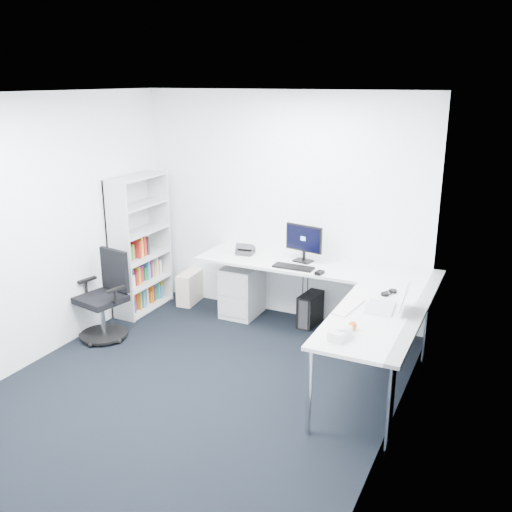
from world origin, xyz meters
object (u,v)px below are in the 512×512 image
at_px(bookshelf, 140,244).
at_px(task_chair, 101,297).
at_px(monitor, 303,243).
at_px(l_desk, 302,308).
at_px(laptop, 381,295).

height_order(bookshelf, task_chair, bookshelf).
distance_m(bookshelf, monitor, 2.05).
height_order(l_desk, laptop, laptop).
bearing_deg(bookshelf, task_chair, -83.18).
relative_size(l_desk, laptop, 7.64).
relative_size(task_chair, monitor, 2.15).
bearing_deg(laptop, task_chair, -179.79).
distance_m(task_chair, laptop, 3.09).
xyz_separation_m(l_desk, monitor, (-0.16, 0.40, 0.62)).
relative_size(l_desk, monitor, 5.92).
xyz_separation_m(monitor, laptop, (1.14, -1.00, -0.10)).
relative_size(l_desk, task_chair, 2.76).
bearing_deg(task_chair, laptop, 16.54).
height_order(monitor, laptop, monitor).
xyz_separation_m(bookshelf, laptop, (3.15, -0.65, 0.08)).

